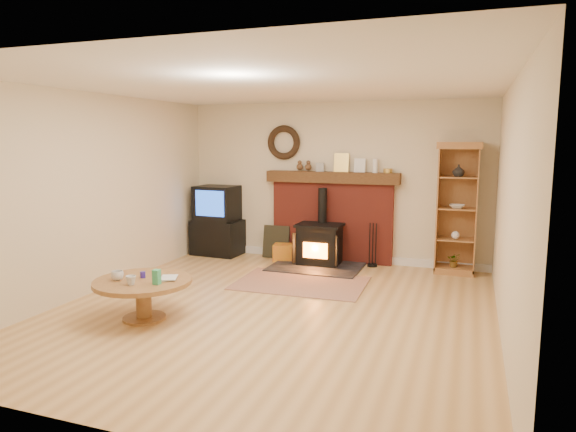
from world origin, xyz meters
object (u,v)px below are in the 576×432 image
at_px(wood_stove, 319,246).
at_px(tv_unit, 217,222).
at_px(curio_cabinet, 457,208).
at_px(coffee_table, 143,287).

distance_m(wood_stove, tv_unit, 1.94).
relative_size(tv_unit, curio_cabinet, 0.61).
bearing_deg(wood_stove, curio_cabinet, 7.94).
xyz_separation_m(wood_stove, curio_cabinet, (2.05, 0.29, 0.66)).
bearing_deg(coffee_table, tv_unit, 103.13).
relative_size(wood_stove, coffee_table, 1.29).
relative_size(wood_stove, tv_unit, 1.16).
distance_m(tv_unit, coffee_table, 3.34).
xyz_separation_m(tv_unit, coffee_table, (0.76, -3.24, -0.20)).
bearing_deg(tv_unit, wood_stove, -5.97).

